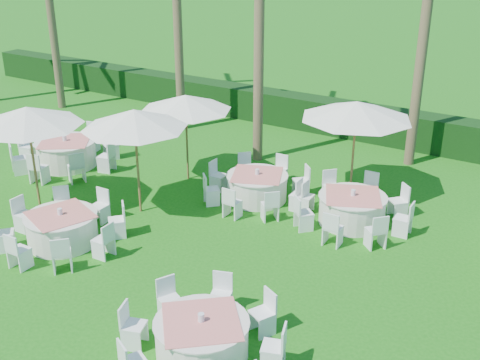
# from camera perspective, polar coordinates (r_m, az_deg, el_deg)

# --- Properties ---
(ground) EXTENTS (120.00, 120.00, 0.00)m
(ground) POSITION_cam_1_polar(r_m,az_deg,el_deg) (14.17, -14.71, -8.42)
(ground) COLOR #156110
(ground) RESTS_ON ground
(hedge) EXTENTS (34.00, 1.00, 1.20)m
(hedge) POSITION_cam_1_polar(r_m,az_deg,el_deg) (23.01, 6.84, 6.31)
(hedge) COLOR black
(hedge) RESTS_ON ground
(banquet_table_b) EXTENTS (3.05, 3.05, 0.93)m
(banquet_table_b) POSITION_cam_1_polar(r_m,az_deg,el_deg) (15.31, -16.52, -4.38)
(banquet_table_b) COLOR silver
(banquet_table_b) RESTS_ON ground
(banquet_table_c) EXTENTS (2.99, 2.99, 0.92)m
(banquet_table_c) POSITION_cam_1_polar(r_m,az_deg,el_deg) (11.18, -3.64, -14.70)
(banquet_table_c) COLOR silver
(banquet_table_c) RESTS_ON ground
(banquet_table_d) EXTENTS (3.37, 3.37, 1.01)m
(banquet_table_d) POSITION_cam_1_polar(r_m,az_deg,el_deg) (20.10, -16.14, 2.52)
(banquet_table_d) COLOR silver
(banquet_table_d) RESTS_ON ground
(banquet_table_e) EXTENTS (3.02, 3.02, 0.92)m
(banquet_table_e) POSITION_cam_1_polar(r_m,az_deg,el_deg) (16.95, 1.63, -0.59)
(banquet_table_e) COLOR silver
(banquet_table_e) RESTS_ON ground
(banquet_table_f) EXTENTS (3.09, 3.09, 0.94)m
(banquet_table_f) POSITION_cam_1_polar(r_m,az_deg,el_deg) (15.91, 10.57, -2.66)
(banquet_table_f) COLOR silver
(banquet_table_f) RESTS_ON ground
(umbrella_a) EXTENTS (2.88, 2.88, 2.90)m
(umbrella_a) POSITION_cam_1_polar(r_m,az_deg,el_deg) (16.52, -19.54, 5.71)
(umbrella_a) COLOR brown
(umbrella_a) RESTS_ON ground
(umbrella_b) EXTENTS (2.76, 2.76, 2.88)m
(umbrella_b) POSITION_cam_1_polar(r_m,az_deg,el_deg) (15.67, -10.00, 5.72)
(umbrella_b) COLOR brown
(umbrella_b) RESTS_ON ground
(umbrella_c) EXTENTS (2.74, 2.74, 2.64)m
(umbrella_c) POSITION_cam_1_polar(r_m,az_deg,el_deg) (17.74, -5.19, 7.32)
(umbrella_c) COLOR brown
(umbrella_c) RESTS_ON ground
(umbrella_d) EXTENTS (3.10, 3.10, 2.80)m
(umbrella_d) POSITION_cam_1_polar(r_m,az_deg,el_deg) (16.76, 10.99, 6.53)
(umbrella_d) COLOR brown
(umbrella_d) RESTS_ON ground
(palm_d) EXTENTS (4.41, 4.09, 9.40)m
(palm_d) POSITION_cam_1_polar(r_m,az_deg,el_deg) (19.16, 17.40, 16.00)
(palm_d) COLOR brown
(palm_d) RESTS_ON ground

